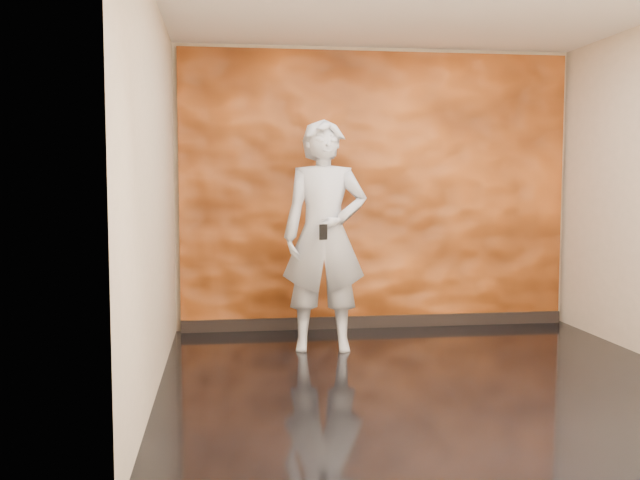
% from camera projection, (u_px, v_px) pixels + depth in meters
% --- Properties ---
extents(room, '(4.02, 4.02, 2.81)m').
position_uv_depth(room, '(433.00, 192.00, 5.20)').
color(room, black).
rests_on(room, ground).
extents(feature_wall, '(3.90, 0.06, 2.75)m').
position_uv_depth(feature_wall, '(377.00, 191.00, 7.14)').
color(feature_wall, orange).
rests_on(feature_wall, ground).
extents(baseboard, '(3.90, 0.04, 0.12)m').
position_uv_depth(baseboard, '(377.00, 322.00, 7.21)').
color(baseboard, black).
rests_on(baseboard, ground).
extents(man, '(0.78, 0.55, 2.01)m').
position_uv_depth(man, '(325.00, 236.00, 6.20)').
color(man, '#9196A0').
rests_on(man, ground).
extents(phone, '(0.07, 0.03, 0.13)m').
position_uv_depth(phone, '(323.00, 232.00, 5.90)').
color(phone, black).
rests_on(phone, man).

